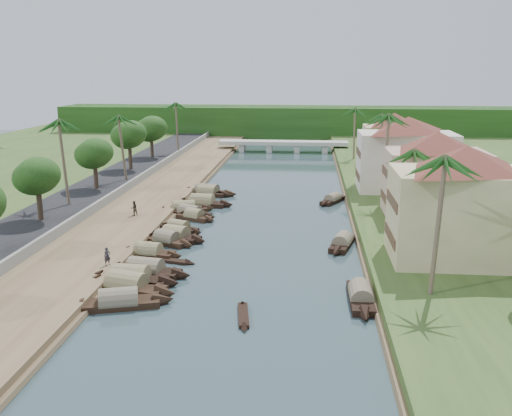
# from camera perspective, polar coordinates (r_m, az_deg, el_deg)

# --- Properties ---
(ground) EXTENTS (220.00, 220.00, 0.00)m
(ground) POSITION_cam_1_polar(r_m,az_deg,el_deg) (55.12, -0.72, -5.04)
(ground) COLOR #31454A
(ground) RESTS_ON ground
(left_bank) EXTENTS (10.00, 180.00, 0.80)m
(left_bank) POSITION_cam_1_polar(r_m,az_deg,el_deg) (77.01, -11.07, 0.48)
(left_bank) COLOR brown
(left_bank) RESTS_ON ground
(right_bank) EXTENTS (16.00, 180.00, 1.20)m
(right_bank) POSITION_cam_1_polar(r_m,az_deg,el_deg) (75.13, 15.49, 0.06)
(right_bank) COLOR #2F491D
(right_bank) RESTS_ON ground
(road) EXTENTS (8.00, 180.00, 1.40)m
(road) POSITION_cam_1_polar(r_m,az_deg,el_deg) (79.74, -16.95, 0.81)
(road) COLOR black
(road) RESTS_ON ground
(retaining_wall) EXTENTS (0.40, 180.00, 1.10)m
(retaining_wall) POSITION_cam_1_polar(r_m,az_deg,el_deg) (78.08, -14.06, 1.22)
(retaining_wall) COLOR gray
(retaining_wall) RESTS_ON left_bank
(treeline) EXTENTS (120.00, 14.00, 8.00)m
(treeline) POSITION_cam_1_polar(r_m,az_deg,el_deg) (152.60, 3.24, 8.60)
(treeline) COLOR #193C10
(treeline) RESTS_ON ground
(bridge) EXTENTS (28.00, 4.00, 2.40)m
(bridge) POSITION_cam_1_polar(r_m,az_deg,el_deg) (125.04, 2.74, 6.41)
(bridge) COLOR #A8A89E
(bridge) RESTS_ON ground
(building_near) EXTENTS (14.85, 14.85, 10.20)m
(building_near) POSITION_cam_1_polar(r_m,az_deg,el_deg) (52.92, 19.93, 0.50)
(building_near) COLOR beige
(building_near) RESTS_ON right_bank
(building_mid) EXTENTS (14.11, 14.11, 9.70)m
(building_mid) POSITION_cam_1_polar(r_m,az_deg,el_deg) (68.46, 17.46, 3.35)
(building_mid) COLOR tan
(building_mid) RESTS_ON right_bank
(building_far) EXTENTS (15.59, 15.59, 10.20)m
(building_far) POSITION_cam_1_polar(r_m,az_deg,el_deg) (81.81, 14.79, 5.33)
(building_far) COLOR silver
(building_far) RESTS_ON right_bank
(building_distant) EXTENTS (12.62, 12.62, 9.20)m
(building_distant) POSITION_cam_1_polar(r_m,az_deg,el_deg) (101.62, 13.54, 6.69)
(building_distant) COLOR beige
(building_distant) RESTS_ON right_bank
(sampan_0) EXTENTS (8.70, 4.12, 2.25)m
(sampan_0) POSITION_cam_1_polar(r_m,az_deg,el_deg) (45.36, -13.56, -9.15)
(sampan_0) COLOR black
(sampan_0) RESTS_ON ground
(sampan_1) EXTENTS (8.95, 2.73, 2.57)m
(sampan_1) POSITION_cam_1_polar(r_m,az_deg,el_deg) (49.77, -12.43, -6.98)
(sampan_1) COLOR black
(sampan_1) RESTS_ON ground
(sampan_2) EXTENTS (9.43, 4.30, 2.41)m
(sampan_2) POSITION_cam_1_polar(r_m,az_deg,el_deg) (48.45, -12.77, -7.59)
(sampan_2) COLOR black
(sampan_2) RESTS_ON ground
(sampan_3) EXTENTS (8.94, 3.28, 2.34)m
(sampan_3) POSITION_cam_1_polar(r_m,az_deg,el_deg) (51.59, -10.98, -6.16)
(sampan_3) COLOR black
(sampan_3) RESTS_ON ground
(sampan_4) EXTENTS (7.34, 2.70, 2.07)m
(sampan_4) POSITION_cam_1_polar(r_m,az_deg,el_deg) (56.43, -10.71, -4.40)
(sampan_4) COLOR black
(sampan_4) RESTS_ON ground
(sampan_5) EXTENTS (7.66, 4.28, 2.37)m
(sampan_5) POSITION_cam_1_polar(r_m,az_deg,el_deg) (61.24, -8.03, -2.83)
(sampan_5) COLOR black
(sampan_5) RESTS_ON ground
(sampan_6) EXTENTS (6.97, 4.32, 2.09)m
(sampan_6) POSITION_cam_1_polar(r_m,az_deg,el_deg) (60.10, -8.93, -3.19)
(sampan_6) COLOR black
(sampan_6) RESTS_ON ground
(sampan_7) EXTENTS (6.38, 4.00, 1.78)m
(sampan_7) POSITION_cam_1_polar(r_m,az_deg,el_deg) (64.46, -7.71, -1.99)
(sampan_7) COLOR black
(sampan_7) RESTS_ON ground
(sampan_8) EXTENTS (6.11, 4.04, 1.94)m
(sampan_8) POSITION_cam_1_polar(r_m,az_deg,el_deg) (69.14, -6.19, -0.85)
(sampan_8) COLOR black
(sampan_8) RESTS_ON ground
(sampan_9) EXTENTS (7.71, 4.53, 2.00)m
(sampan_9) POSITION_cam_1_polar(r_m,az_deg,el_deg) (70.92, -6.65, -0.49)
(sampan_9) COLOR black
(sampan_9) RESTS_ON ground
(sampan_10) EXTENTS (8.30, 4.24, 2.25)m
(sampan_10) POSITION_cam_1_polar(r_m,az_deg,el_deg) (72.90, -7.26, -0.11)
(sampan_10) COLOR black
(sampan_10) RESTS_ON ground
(sampan_11) EXTENTS (8.82, 3.01, 2.45)m
(sampan_11) POSITION_cam_1_polar(r_m,az_deg,el_deg) (76.05, -5.36, 0.53)
(sampan_11) COLOR black
(sampan_11) RESTS_ON ground
(sampan_12) EXTENTS (9.72, 4.23, 2.27)m
(sampan_12) POSITION_cam_1_polar(r_m,az_deg,el_deg) (82.98, -4.92, 1.66)
(sampan_12) COLOR black
(sampan_12) RESTS_ON ground
(sampan_13) EXTENTS (7.90, 3.61, 2.14)m
(sampan_13) POSITION_cam_1_polar(r_m,az_deg,el_deg) (82.12, -4.88, 1.53)
(sampan_13) COLOR black
(sampan_13) RESTS_ON ground
(sampan_14) EXTENTS (1.90, 8.74, 2.12)m
(sampan_14) POSITION_cam_1_polar(r_m,az_deg,el_deg) (45.95, 10.43, -8.68)
(sampan_14) COLOR black
(sampan_14) RESTS_ON ground
(sampan_15) EXTENTS (3.43, 7.71, 2.05)m
(sampan_15) POSITION_cam_1_polar(r_m,az_deg,el_deg) (59.10, 8.62, -3.47)
(sampan_15) COLOR black
(sampan_15) RESTS_ON ground
(sampan_16) EXTENTS (4.47, 6.93, 1.80)m
(sampan_16) POSITION_cam_1_polar(r_m,az_deg,el_deg) (78.21, 7.67, 0.82)
(sampan_16) COLOR black
(sampan_16) RESTS_ON ground
(canoe_0) EXTENTS (1.54, 5.66, 0.74)m
(canoe_0) POSITION_cam_1_polar(r_m,az_deg,el_deg) (42.69, -1.27, -10.71)
(canoe_0) COLOR black
(canoe_0) RESTS_ON ground
(canoe_1) EXTENTS (5.63, 2.20, 0.90)m
(canoe_1) POSITION_cam_1_polar(r_m,az_deg,el_deg) (54.72, -8.71, -5.24)
(canoe_1) COLOR black
(canoe_1) RESTS_ON ground
(canoe_2) EXTENTS (4.83, 2.57, 0.72)m
(canoe_2) POSITION_cam_1_polar(r_m,az_deg,el_deg) (71.83, -6.65, -0.56)
(canoe_2) COLOR black
(canoe_2) RESTS_ON ground
(palm_0) EXTENTS (3.20, 3.20, 11.85)m
(palm_0) POSITION_cam_1_polar(r_m,az_deg,el_deg) (42.96, 18.06, 4.34)
(palm_0) COLOR brown
(palm_0) RESTS_ON ground
(palm_1) EXTENTS (3.20, 3.20, 10.05)m
(palm_1) POSITION_cam_1_polar(r_m,az_deg,el_deg) (59.28, 15.51, 5.26)
(palm_1) COLOR brown
(palm_1) RESTS_ON ground
(palm_2) EXTENTS (3.20, 3.20, 12.53)m
(palm_2) POSITION_cam_1_polar(r_m,az_deg,el_deg) (72.19, 12.99, 8.77)
(palm_2) COLOR brown
(palm_2) RESTS_ON ground
(palm_3) EXTENTS (3.20, 3.20, 11.16)m
(palm_3) POSITION_cam_1_polar(r_m,az_deg,el_deg) (89.77, 12.14, 8.90)
(palm_3) COLOR brown
(palm_3) RESTS_ON ground
(palm_5) EXTENTS (3.20, 3.20, 11.81)m
(palm_5) POSITION_cam_1_polar(r_m,az_deg,el_deg) (72.74, -18.85, 8.03)
(palm_5) COLOR brown
(palm_5) RESTS_ON ground
(palm_6) EXTENTS (3.20, 3.20, 10.99)m
(palm_6) POSITION_cam_1_polar(r_m,az_deg,el_deg) (87.27, -13.25, 8.73)
(palm_6) COLOR brown
(palm_6) RESTS_ON ground
(palm_7) EXTENTS (3.20, 3.20, 10.73)m
(palm_7) POSITION_cam_1_polar(r_m,az_deg,el_deg) (108.37, 9.91, 9.57)
(palm_7) COLOR brown
(palm_7) RESTS_ON ground
(palm_8) EXTENTS (3.20, 3.20, 11.15)m
(palm_8) POSITION_cam_1_polar(r_m,az_deg,el_deg) (114.73, -7.94, 10.17)
(palm_8) COLOR brown
(palm_8) RESTS_ON ground
(tree_2) EXTENTS (4.70, 4.70, 6.86)m
(tree_2) POSITION_cam_1_polar(r_m,az_deg,el_deg) (66.79, -21.04, 2.91)
(tree_2) COLOR #4D3A2C
(tree_2) RESTS_ON ground
(tree_3) EXTENTS (4.78, 4.78, 6.90)m
(tree_3) POSITION_cam_1_polar(r_m,az_deg,el_deg) (82.21, -15.86, 5.20)
(tree_3) COLOR #4D3A2C
(tree_3) RESTS_ON ground
(tree_4) EXTENTS (5.27, 5.27, 7.92)m
(tree_4) POSITION_cam_1_polar(r_m,az_deg,el_deg) (96.85, -12.58, 7.11)
(tree_4) COLOR #4D3A2C
(tree_4) RESTS_ON ground
(tree_5) EXTENTS (5.45, 5.45, 7.57)m
(tree_5) POSITION_cam_1_polar(r_m,az_deg,el_deg) (109.61, -10.45, 7.75)
(tree_5) COLOR #4D3A2C
(tree_5) RESTS_ON ground
(tree_6) EXTENTS (4.31, 4.31, 6.86)m
(tree_6) POSITION_cam_1_polar(r_m,az_deg,el_deg) (84.01, 18.03, 5.18)
(tree_6) COLOR #4D3A2C
(tree_6) RESTS_ON ground
(person_near) EXTENTS (0.71, 0.68, 1.64)m
(person_near) POSITION_cam_1_polar(r_m,az_deg,el_deg) (52.29, -14.65, -4.70)
(person_near) COLOR #2A2830
(person_near) RESTS_ON left_bank
(person_far) EXTENTS (1.08, 1.06, 1.76)m
(person_far) POSITION_cam_1_polar(r_m,az_deg,el_deg) (69.06, -12.10, -0.01)
(person_far) COLOR #393428
(person_far) RESTS_ON left_bank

